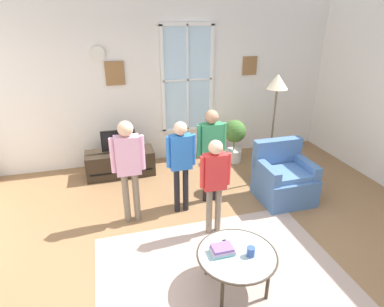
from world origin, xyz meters
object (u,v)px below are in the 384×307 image
at_px(potted_plant_by_window, 234,137).
at_px(television, 118,141).
at_px(person_green_shirt, 211,146).
at_px(person_pink_shirt, 128,161).
at_px(remote_near_books, 226,245).
at_px(person_red_shirt, 215,177).
at_px(coffee_table, 237,256).
at_px(armchair, 283,179).
at_px(person_blue_shirt, 181,157).
at_px(book_stack, 222,250).
at_px(floor_lamp, 277,93).
at_px(tv_stand, 121,163).
at_px(cup, 251,252).

bearing_deg(potted_plant_by_window, television, 179.61).
distance_m(person_green_shirt, person_pink_shirt, 1.20).
height_order(remote_near_books, person_red_shirt, person_red_shirt).
xyz_separation_m(coffee_table, potted_plant_by_window, (1.17, 2.89, 0.09)).
xyz_separation_m(armchair, person_blue_shirt, (-1.57, 0.08, 0.51)).
distance_m(armchair, person_pink_shirt, 2.34).
bearing_deg(armchair, person_pink_shirt, 179.39).
xyz_separation_m(coffee_table, remote_near_books, (-0.06, 0.15, 0.03)).
bearing_deg(book_stack, person_blue_shirt, 92.23).
bearing_deg(person_pink_shirt, person_blue_shirt, 4.36).
bearing_deg(floor_lamp, person_red_shirt, -141.98).
distance_m(remote_near_books, floor_lamp, 2.58).
height_order(tv_stand, remote_near_books, remote_near_books).
xyz_separation_m(cup, person_pink_shirt, (-1.02, 1.52, 0.42)).
bearing_deg(tv_stand, armchair, -32.35).
distance_m(coffee_table, person_pink_shirt, 1.79).
xyz_separation_m(coffee_table, cup, (0.12, -0.06, 0.07)).
relative_size(tv_stand, person_pink_shirt, 0.81).
bearing_deg(television, person_green_shirt, -44.86).
distance_m(tv_stand, person_blue_shirt, 1.70).
height_order(armchair, person_blue_shirt, person_blue_shirt).
height_order(person_pink_shirt, floor_lamp, floor_lamp).
bearing_deg(potted_plant_by_window, coffee_table, -112.07).
distance_m(remote_near_books, person_blue_shirt, 1.44).
distance_m(remote_near_books, person_pink_shirt, 1.63).
xyz_separation_m(armchair, person_green_shirt, (-1.08, 0.24, 0.56)).
xyz_separation_m(armchair, cup, (-1.25, -1.50, 0.15)).
distance_m(armchair, cup, 1.96).
bearing_deg(person_red_shirt, book_stack, -104.09).
bearing_deg(coffee_table, person_pink_shirt, 121.52).
xyz_separation_m(person_green_shirt, person_red_shirt, (-0.20, -0.75, -0.09)).
bearing_deg(armchair, coffee_table, -133.63).
bearing_deg(tv_stand, person_pink_shirt, -88.10).
relative_size(coffee_table, floor_lamp, 0.45).
distance_m(person_green_shirt, floor_lamp, 1.32).
relative_size(person_pink_shirt, potted_plant_by_window, 1.76).
bearing_deg(remote_near_books, armchair, 42.05).
height_order(coffee_table, person_pink_shirt, person_pink_shirt).
distance_m(cup, remote_near_books, 0.28).
bearing_deg(book_stack, cup, -23.03).
distance_m(television, potted_plant_by_window, 2.12).
bearing_deg(person_green_shirt, television, 135.14).
relative_size(person_pink_shirt, floor_lamp, 0.80).
bearing_deg(person_green_shirt, remote_near_books, -102.79).
bearing_deg(book_stack, remote_near_books, 51.27).
relative_size(book_stack, person_blue_shirt, 0.17).
distance_m(coffee_table, person_green_shirt, 1.77).
xyz_separation_m(book_stack, potted_plant_by_window, (1.31, 2.84, 0.03)).
bearing_deg(person_red_shirt, tv_stand, 117.50).
bearing_deg(book_stack, person_red_shirt, 75.91).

